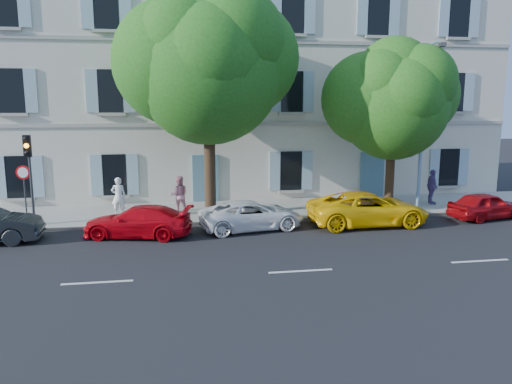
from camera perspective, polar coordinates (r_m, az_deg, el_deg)
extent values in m
plane|color=black|center=(19.21, 2.15, -5.13)|extent=(90.00, 90.00, 0.00)
cube|color=#A09E96|center=(23.45, -0.02, -2.10)|extent=(36.00, 4.50, 0.15)
cube|color=#9E998E|center=(21.36, 0.93, -3.32)|extent=(36.00, 0.16, 0.16)
cube|color=beige|center=(28.60, -1.94, 12.08)|extent=(28.00, 7.00, 12.00)
imported|color=#C10510|center=(19.60, -13.36, -3.30)|extent=(4.39, 2.57, 1.20)
imported|color=white|center=(20.18, -0.51, -2.66)|extent=(4.49, 2.64, 1.17)
imported|color=yellow|center=(21.37, 12.68, -1.87)|extent=(5.06, 2.39, 1.40)
imported|color=#9F090E|center=(24.18, 24.80, -1.42)|extent=(3.72, 2.12, 1.19)
cylinder|color=#3A2819|center=(21.77, -5.29, 2.32)|extent=(0.49, 0.49, 3.91)
ellipsoid|color=#2A731D|center=(21.60, -5.48, 13.68)|extent=(6.25, 6.25, 6.88)
cylinder|color=#3A2819|center=(23.40, 15.02, 1.43)|extent=(0.40, 0.40, 2.99)
ellipsoid|color=#2F761E|center=(23.14, 15.41, 9.56)|extent=(4.85, 4.85, 5.34)
cylinder|color=#383A3D|center=(22.00, -24.25, 0.38)|extent=(0.10, 0.10, 3.03)
cube|color=black|center=(21.66, -24.69, 4.80)|extent=(0.30, 0.25, 0.86)
sphere|color=orange|center=(21.54, -24.77, 4.82)|extent=(0.18, 0.18, 0.18)
cylinder|color=#383A3D|center=(22.20, -24.84, -0.84)|extent=(0.06, 0.06, 2.07)
cylinder|color=red|center=(22.00, -25.08, 2.04)|extent=(0.57, 0.09, 0.57)
cylinder|color=#7293BF|center=(23.70, 18.42, 6.73)|extent=(0.15, 0.15, 7.40)
cylinder|color=#7293BF|center=(23.23, 19.73, 15.75)|extent=(0.40, 1.28, 0.09)
cube|color=#383A3D|center=(22.65, 20.52, 15.51)|extent=(0.32, 0.46, 0.17)
imported|color=white|center=(22.68, -15.43, -0.50)|extent=(0.64, 0.43, 1.71)
imported|color=pink|center=(22.48, -8.79, -0.34)|extent=(0.84, 0.66, 1.71)
imported|color=#644F92|center=(25.87, 19.47, 0.57)|extent=(0.52, 1.04, 1.70)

